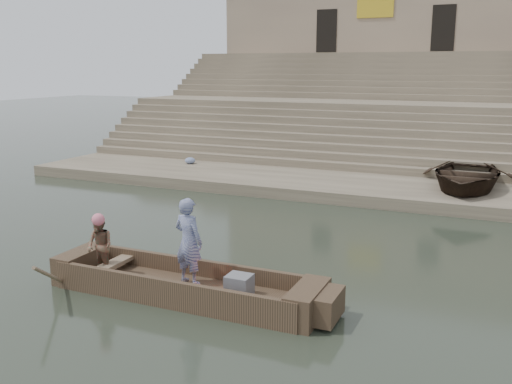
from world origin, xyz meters
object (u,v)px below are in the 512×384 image
Objects in this scene: rowing_man at (100,246)px; television at (239,285)px; main_rowboat at (185,291)px; standing_man at (189,241)px; beached_rowboat at (466,175)px.

rowing_man is 2.70× the size of television.
rowing_man reaches higher than main_rowboat.
rowing_man is at bearing 19.78° from standing_man.
main_rowboat is 2.03m from rowing_man.
standing_man is 3.80× the size of television.
rowing_man is 3.10m from television.
beached_rowboat is (6.32, 11.14, 0.03)m from rowing_man.
rowing_man reaches higher than television.
beached_rowboat is at bearing -101.82° from standing_man.
rowing_man reaches higher than beached_rowboat.
rowing_man is at bearing -118.40° from beached_rowboat.
television is at bearing -177.08° from standing_man.
rowing_man is 0.27× the size of beached_rowboat.
main_rowboat is 1.23m from television.
rowing_man is 12.81m from beached_rowboat.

